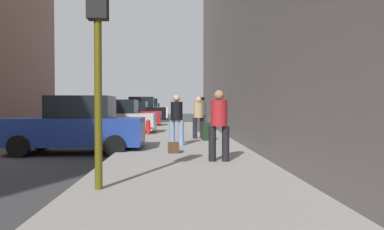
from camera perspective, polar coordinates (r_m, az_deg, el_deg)
The scene contains 15 objects.
sidewalk at distance 10.71m, azimuth -1.06°, elevation -6.15°, with size 4.00×40.00×0.15m, color gray.
parked_blue_sedan at distance 12.21m, azimuth -17.14°, elevation -1.64°, with size 4.20×2.07×1.79m.
parked_silver_sedan at distance 19.23m, azimuth -11.74°, elevation -0.51°, with size 4.26×2.17×1.79m.
parked_red_hatchback at distance 26.02m, azimuth -9.31°, elevation -0.01°, with size 4.25×2.16×1.79m.
parked_black_suv at distance 32.40m, azimuth -7.97°, elevation 0.60°, with size 4.65×2.17×2.25m.
parked_white_van at distance 39.35m, azimuth -7.00°, elevation 0.74°, with size 4.61×2.07×2.25m.
parked_dark_green_sedan at distance 46.54m, azimuth -6.30°, elevation 0.62°, with size 4.21×2.07×1.79m.
fire_hydrant at distance 17.51m, azimuth -6.70°, elevation -1.83°, with size 0.42×0.22×0.70m.
traffic_light at distance 6.27m, azimuth -14.16°, elevation 13.08°, with size 0.32×0.32×3.60m.
pedestrian_in_tan_coat at distance 15.29m, azimuth 1.01°, elevation -0.01°, with size 0.53×0.48×1.71m.
pedestrian_in_red_jacket at distance 8.99m, azimuth 4.14°, elevation -1.02°, with size 0.51×0.43×1.71m.
pedestrian_in_jeans at distance 12.64m, azimuth -2.35°, elevation -0.31°, with size 0.53×0.50×1.71m.
pedestrian_with_beanie at distance 19.12m, azimuth 1.57°, elevation 0.37°, with size 0.52×0.47×1.78m.
rolling_suitcase at distance 14.56m, azimuth 2.26°, elevation -2.50°, with size 0.39×0.58×1.04m.
duffel_bag at distance 10.71m, azimuth -2.83°, elevation -4.99°, with size 0.32×0.44×0.28m.
Camera 1 is at (5.73, -10.61, 1.49)m, focal length 35.00 mm.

